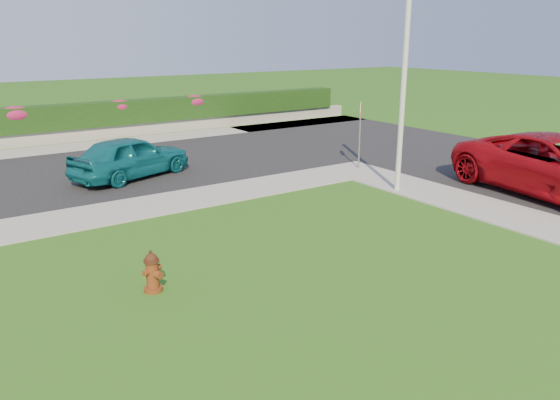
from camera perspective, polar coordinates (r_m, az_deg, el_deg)
ground at (r=9.16m, az=12.51°, el=-13.97°), size 120.00×120.00×0.00m
curb_corner at (r=19.78m, az=7.74°, el=3.11°), size 2.00×2.00×0.04m
sidewalk_beyond at (r=25.18m, az=-22.44°, el=4.91°), size 34.00×2.00×0.04m
retaining_wall at (r=26.58m, az=-23.21°, el=6.00°), size 34.00×0.40×0.60m
hedge at (r=26.56m, az=-23.47°, el=7.83°), size 32.00×0.90×1.10m
fire_hydrant at (r=10.56m, az=-13.19°, el=-7.36°), size 0.42×0.40×0.82m
suv_red at (r=18.14m, az=27.24°, el=3.13°), size 3.77×6.76×1.79m
sedan_teal at (r=19.03m, az=-15.35°, el=4.40°), size 4.52×3.01×1.43m
utility_pole at (r=16.87m, az=12.72°, el=10.65°), size 0.16×0.16×5.91m
stop_sign at (r=19.77m, az=8.39°, el=8.30°), size 0.48×0.48×2.42m
flower_clump_d at (r=26.24m, az=-25.90°, el=8.06°), size 1.38×0.89×0.69m
flower_clump_e at (r=27.26m, az=-16.40°, el=9.39°), size 1.20×0.77×0.60m
flower_clump_f at (r=28.69m, az=-8.91°, el=10.15°), size 1.29×0.83×0.65m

